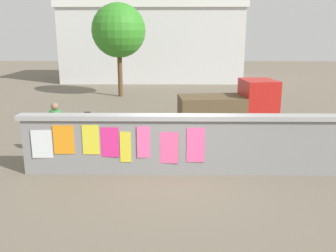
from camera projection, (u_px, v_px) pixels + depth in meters
ground at (177, 110)px, 17.38m from camera, size 60.00×60.00×0.00m
poster_wall at (179, 144)px, 9.43m from camera, size 8.24×0.42×1.56m
auto_rickshaw_truck at (232, 105)px, 13.90m from camera, size 3.74×1.88×1.85m
motorcycle at (156, 139)px, 11.01m from camera, size 1.88×0.67×0.87m
bicycle_near at (84, 129)px, 12.60m from camera, size 1.70×0.44×0.95m
person_walking at (56, 124)px, 10.70m from camera, size 0.45×0.45×1.62m
tree_roadside at (119, 31)px, 20.21m from camera, size 2.97×2.97×5.15m
building_background at (153, 42)px, 27.96m from camera, size 13.22×6.15×5.70m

